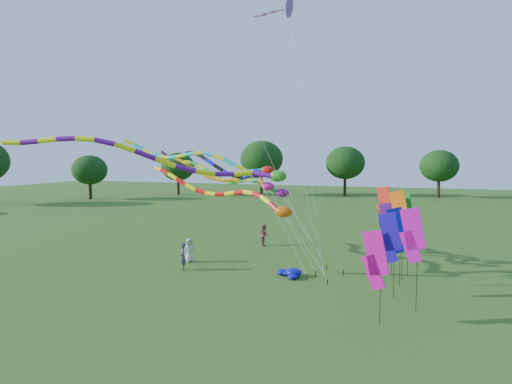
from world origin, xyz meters
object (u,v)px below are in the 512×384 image
(tube_kite_orange, at_px, (223,175))
(tube_kite_red, at_px, (231,194))
(blue_nylon_heap, at_px, (292,274))
(person_c, at_px, (264,235))
(person_b, at_px, (183,257))
(person_a, at_px, (189,250))

(tube_kite_orange, bearing_deg, tube_kite_red, -24.55)
(blue_nylon_heap, relative_size, person_c, 0.96)
(person_c, bearing_deg, tube_kite_red, 141.16)
(tube_kite_orange, xyz_separation_m, person_b, (-0.97, -4.03, -4.77))
(person_b, height_order, person_c, person_b)
(tube_kite_red, bearing_deg, blue_nylon_heap, -3.46)
(blue_nylon_heap, height_order, person_c, person_c)
(tube_kite_orange, xyz_separation_m, blue_nylon_heap, (5.67, -3.52, -5.39))
(blue_nylon_heap, bearing_deg, person_b, -175.60)
(tube_kite_red, height_order, blue_nylon_heap, tube_kite_red)
(tube_kite_red, relative_size, person_b, 8.45)
(blue_nylon_heap, bearing_deg, tube_kite_red, 151.88)
(person_a, height_order, person_b, person_b)
(tube_kite_red, distance_m, person_b, 5.04)
(tube_kite_orange, relative_size, person_a, 8.35)
(blue_nylon_heap, distance_m, person_b, 6.68)
(tube_kite_orange, relative_size, blue_nylon_heap, 8.20)
(tube_kite_red, bearing_deg, person_c, 108.76)
(tube_kite_red, relative_size, person_c, 8.46)
(tube_kite_red, bearing_deg, tube_kite_orange, 158.11)
(tube_kite_red, xyz_separation_m, person_c, (0.56, 5.37, -3.55))
(tube_kite_orange, height_order, blue_nylon_heap, tube_kite_orange)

